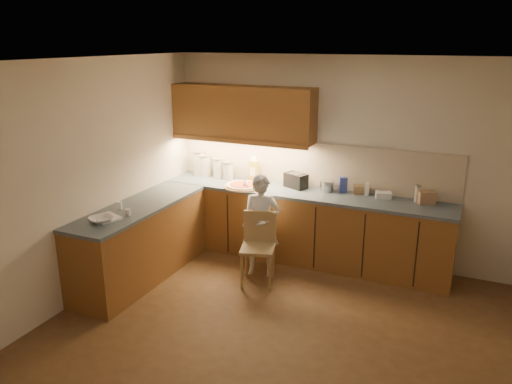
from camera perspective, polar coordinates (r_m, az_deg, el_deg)
room at (r=4.50m, az=3.02°, el=2.90°), size 4.54×4.50×2.62m
l_counter at (r=6.31m, az=-0.84°, el=-4.43°), size 3.77×2.62×0.92m
backsplash at (r=6.55m, az=6.23°, el=3.15°), size 3.75×0.02×0.58m
upper_cabinets at (r=6.61m, az=-1.55°, el=9.02°), size 1.95×0.36×0.73m
pizza_on_board at (r=6.51m, az=-1.54°, el=0.71°), size 0.49×0.49×0.20m
child at (r=6.00m, az=0.59°, el=-3.88°), size 0.52×0.42×1.26m
wooden_chair at (r=5.86m, az=0.30°, el=-5.83°), size 0.47×0.47×0.85m
mixing_bowl at (r=5.52m, az=-17.28°, el=-3.05°), size 0.32×0.32×0.06m
canister_a at (r=7.11m, az=-6.53°, el=3.29°), size 0.17×0.17×0.35m
canister_b at (r=7.07m, az=-5.88°, el=3.05°), size 0.17×0.17×0.30m
canister_c at (r=6.96m, az=-4.32°, el=2.76°), size 0.15×0.15×0.28m
canister_d at (r=6.89m, az=-3.21°, el=2.49°), size 0.15×0.15×0.24m
oil_jug at (r=6.75m, az=-0.25°, el=2.50°), size 0.13×0.11×0.34m
toaster at (r=6.50m, az=4.57°, el=1.32°), size 0.34×0.27×0.19m
steel_pot at (r=6.40m, az=8.10°, el=0.72°), size 0.18×0.18×0.14m
blue_box at (r=6.37m, az=9.93°, el=0.81°), size 0.12×0.10×0.20m
card_box_a at (r=6.36m, az=11.77°, el=0.27°), size 0.18×0.16×0.11m
white_bottle at (r=6.32m, az=12.57°, el=0.33°), size 0.06×0.06×0.16m
flat_pack at (r=6.27m, az=14.37°, el=-0.33°), size 0.22×0.18×0.07m
tall_jar at (r=6.21m, az=17.97°, el=-0.15°), size 0.07×0.07×0.21m
card_box_b at (r=6.20m, az=18.91°, el=-0.56°), size 0.24×0.21×0.15m
dough_cloth at (r=5.62m, az=-16.73°, el=-2.83°), size 0.37×0.34×0.02m
spice_jar_a at (r=5.88m, az=-15.37°, el=-1.48°), size 0.09×0.09×0.09m
spice_jar_b at (r=5.65m, az=-14.43°, el=-2.26°), size 0.06×0.06×0.07m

